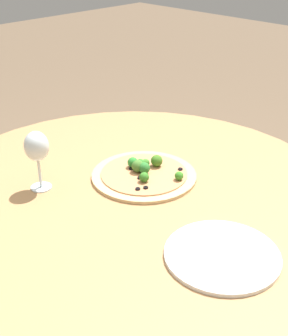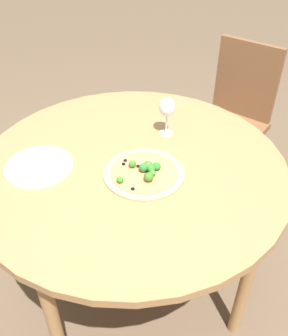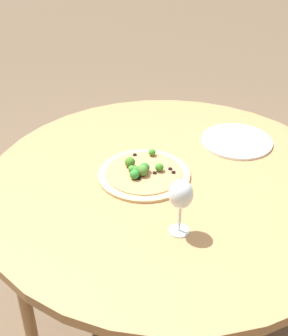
# 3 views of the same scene
# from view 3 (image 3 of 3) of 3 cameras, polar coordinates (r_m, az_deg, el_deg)

# --- Properties ---
(ground_plane) EXTENTS (12.00, 12.00, 0.00)m
(ground_plane) POSITION_cam_3_polar(r_m,az_deg,el_deg) (2.09, 2.42, -18.82)
(ground_plane) COLOR brown
(dining_table) EXTENTS (1.24, 1.24, 0.76)m
(dining_table) POSITION_cam_3_polar(r_m,az_deg,el_deg) (1.60, 3.00, -3.34)
(dining_table) COLOR #A87A4C
(dining_table) RESTS_ON ground_plane
(pizza) EXTENTS (0.31, 0.31, 0.05)m
(pizza) POSITION_cam_3_polar(r_m,az_deg,el_deg) (1.57, -0.07, -0.58)
(pizza) COLOR tan
(pizza) RESTS_ON dining_table
(wine_glass) EXTENTS (0.07, 0.07, 0.18)m
(wine_glass) POSITION_cam_3_polar(r_m,az_deg,el_deg) (1.28, 4.52, -3.41)
(wine_glass) COLOR silver
(wine_glass) RESTS_ON dining_table
(plate_near) EXTENTS (0.27, 0.27, 0.01)m
(plate_near) POSITION_cam_3_polar(r_m,az_deg,el_deg) (1.80, 11.24, 3.25)
(plate_near) COLOR silver
(plate_near) RESTS_ON dining_table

